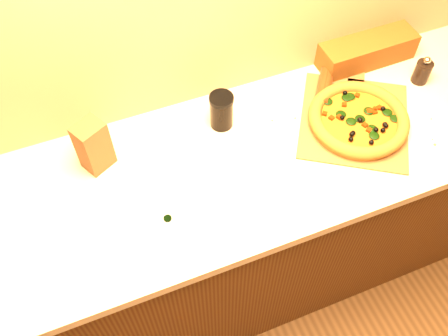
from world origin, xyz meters
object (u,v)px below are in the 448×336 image
at_px(rolling_pin, 326,80).
at_px(dark_jar, 221,111).
at_px(pepper_grinder, 422,71).
at_px(pizza, 358,119).
at_px(pizza_peel, 354,117).

height_order(rolling_pin, dark_jar, dark_jar).
bearing_deg(pepper_grinder, dark_jar, 174.38).
bearing_deg(pizza, pizza_peel, 75.25).
xyz_separation_m(pizza_peel, dark_jar, (-0.45, 0.15, 0.06)).
distance_m(pizza_peel, dark_jar, 0.48).
height_order(pizza_peel, rolling_pin, rolling_pin).
relative_size(pepper_grinder, dark_jar, 0.85).
relative_size(pizza_peel, rolling_pin, 1.83).
height_order(pizza, pepper_grinder, pepper_grinder).
bearing_deg(pepper_grinder, pizza_peel, -167.35).
bearing_deg(dark_jar, rolling_pin, 4.65).
bearing_deg(rolling_pin, dark_jar, -175.35).
xyz_separation_m(pizza_peel, pepper_grinder, (0.33, 0.07, 0.04)).
bearing_deg(pepper_grinder, rolling_pin, 161.92).
relative_size(pizza_peel, pizza, 1.68).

